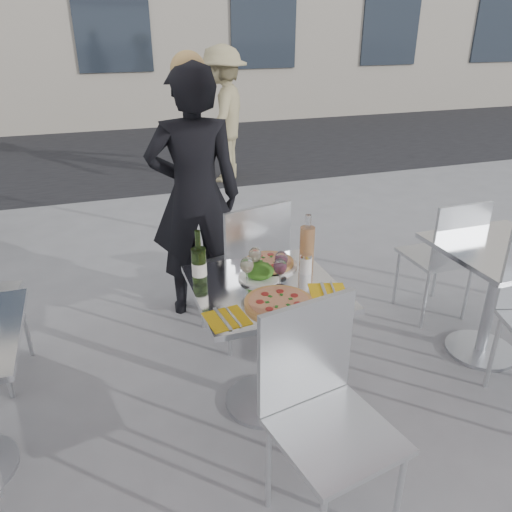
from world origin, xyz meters
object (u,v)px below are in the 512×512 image
object	(u,v)px
chair_far	(248,262)
carafe	(307,245)
napkin_right	(328,292)
napkin_left	(227,318)
main_table	(265,321)
side_chair_rfar	(446,251)
pizza_near	(279,303)
side_table_right	(496,279)
wineglass_white_a	(247,266)
wineglass_red_a	(280,268)
wineglass_red_b	(281,260)
pedestrian_b	(223,115)
chair_near	(321,401)
wineglass_white_b	(255,256)
woman_diner	(195,196)
pizza_far	(269,263)
salad_plate	(259,272)
sugar_shaker	(306,264)
wine_bottle	(199,265)

from	to	relation	value
chair_far	carafe	xyz separation A→B (m)	(0.19, -0.46, 0.28)
napkin_right	napkin_left	bearing A→B (deg)	-156.06
main_table	chair_far	world-z (taller)	chair_far
side_chair_rfar	napkin_right	world-z (taller)	side_chair_rfar
pizza_near	side_table_right	bearing A→B (deg)	7.39
side_table_right	wineglass_white_a	world-z (taller)	wineglass_white_a
wineglass_red_a	napkin_right	distance (m)	0.27
wineglass_red_a	wineglass_red_b	size ratio (longest dim) A/B	1.00
side_chair_rfar	pedestrian_b	bearing A→B (deg)	-82.50
chair_near	side_table_right	bearing A→B (deg)	14.04
wineglass_white_b	napkin_left	distance (m)	0.46
chair_far	pedestrian_b	xyz separation A→B (m)	(0.88, 3.77, 0.28)
side_chair_rfar	carafe	world-z (taller)	carafe
woman_diner	wineglass_white_b	size ratio (longest dim) A/B	11.16
chair_far	side_chair_rfar	size ratio (longest dim) A/B	1.09
woman_diner	pizza_far	distance (m)	0.96
pedestrian_b	wineglass_white_b	distance (m)	4.36
main_table	woman_diner	size ratio (longest dim) A/B	0.43
salad_plate	wineglass_red_b	world-z (taller)	wineglass_red_b
salad_plate	wineglass_white_a	bearing A→B (deg)	-148.96
side_table_right	sugar_shaker	bearing A→B (deg)	176.84
main_table	napkin_right	distance (m)	0.38
main_table	carafe	xyz separation A→B (m)	(0.29, 0.16, 0.33)
chair_far	carafe	size ratio (longest dim) A/B	3.41
carafe	sugar_shaker	world-z (taller)	carafe
main_table	wineglass_white_a	size ratio (longest dim) A/B	4.76
pizza_far	side_chair_rfar	bearing A→B (deg)	9.72
salad_plate	napkin_right	xyz separation A→B (m)	(0.27, -0.25, -0.03)
chair_near	salad_plate	bearing A→B (deg)	79.19
napkin_right	carafe	bearing A→B (deg)	101.99
side_table_right	pizza_near	distance (m)	1.53
pizza_near	wineglass_white_a	size ratio (longest dim) A/B	2.08
napkin_left	chair_near	bearing A→B (deg)	-66.56
napkin_right	wineglass_red_b	bearing A→B (deg)	145.13
pedestrian_b	carafe	xyz separation A→B (m)	(-0.69, -4.23, 0.00)
pizza_near	salad_plate	world-z (taller)	salad_plate
salad_plate	napkin_left	bearing A→B (deg)	-129.75
side_chair_rfar	wine_bottle	xyz separation A→B (m)	(-1.79, -0.33, 0.33)
wine_bottle	chair_near	bearing A→B (deg)	-69.48
side_table_right	chair_far	size ratio (longest dim) A/B	0.76
woman_diner	pizza_near	distance (m)	1.34
wineglass_white_a	napkin_left	world-z (taller)	wineglass_white_a
wine_bottle	chair_far	bearing A→B (deg)	50.21
chair_near	sugar_shaker	size ratio (longest dim) A/B	9.13
side_table_right	pizza_near	world-z (taller)	pizza_near
pizza_far	sugar_shaker	distance (m)	0.21
wine_bottle	sugar_shaker	bearing A→B (deg)	-5.04
woman_diner	napkin_right	xyz separation A→B (m)	(0.38, -1.30, -0.13)
salad_plate	carafe	distance (m)	0.32
chair_far	sugar_shaker	bearing A→B (deg)	91.73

